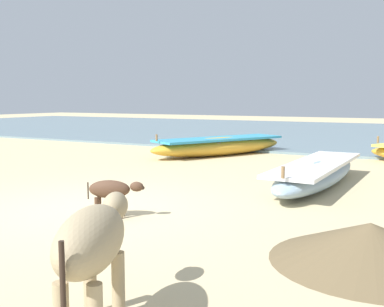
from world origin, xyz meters
The scene contains 7 objects.
ground centered at (0.00, 0.00, 0.00)m, with size 80.00×80.00×0.00m, color #CCB789.
sea_water centered at (0.00, 18.76, 0.04)m, with size 60.00×20.00×0.08m, color slate.
fishing_boat_0 centered at (2.81, 3.83, 0.27)m, with size 1.10×4.79×0.69m.
fishing_boat_3 centered at (-1.15, 7.53, 0.31)m, with size 3.32×4.97×0.77m.
cow_adult_dun centered at (2.72, -2.96, 0.71)m, with size 0.88×1.46×0.98m.
calf_far_dark centered at (0.68, -0.19, 0.41)m, with size 0.84×0.51×0.57m.
debris_pile_1 centered at (4.37, -0.37, 0.22)m, with size 2.18×2.18×0.45m, color brown.
Camera 1 is at (4.95, -5.50, 1.78)m, focal length 42.34 mm.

